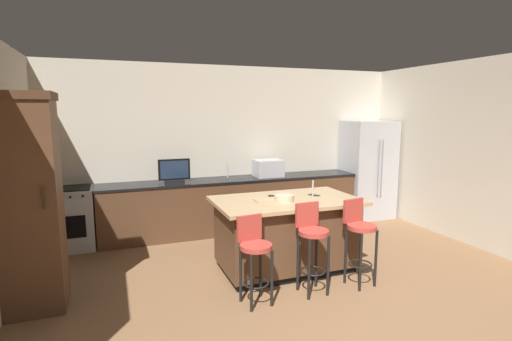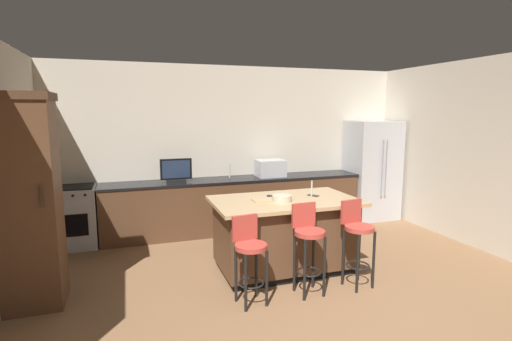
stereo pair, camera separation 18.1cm
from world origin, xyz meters
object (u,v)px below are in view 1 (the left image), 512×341
Objects in this scene: tv_monitor at (174,172)px; fruit_bowl at (284,198)px; kitchen_island at (286,234)px; cell_phone at (314,195)px; cutting_board at (267,200)px; range_oven at (68,219)px; cabinet_tower at (30,200)px; bar_stool_right at (359,234)px; bar_stool_left at (254,253)px; refrigerator at (367,169)px; tv_remote at (275,196)px; microwave at (268,168)px.

fruit_bowl is at bearing -60.57° from tv_monitor.
kitchen_island is 2.19m from tv_monitor.
cutting_board reaches higher than cell_phone.
cabinet_tower reaches higher than range_oven.
bar_stool_right is (3.34, -2.52, 0.15)m from range_oven.
cutting_board reaches higher than range_oven.
cutting_board is (-0.26, 0.01, 0.47)m from kitchen_island.
bar_stool_left is at bearing -79.68° from tv_monitor.
tv_monitor is 2.07× the size of fruit_bowl.
tv_monitor is at bearing 101.11° from cell_phone.
cell_phone is (0.44, 0.07, 0.46)m from kitchen_island.
range_oven is at bearing 143.81° from fruit_bowl.
bar_stool_left is 6.29× the size of cell_phone.
tv_remote is (-2.64, -1.62, 0.01)m from refrigerator.
refrigerator is 0.83× the size of cabinet_tower.
kitchen_island is 0.50m from tv_remote.
fruit_bowl reaches higher than range_oven.
fruit_bowl is at bearing -34.05° from cutting_board.
tv_remote reaches higher than kitchen_island.
bar_stool_left is 2.93× the size of cutting_board.
tv_remote is (-0.72, 0.86, 0.33)m from bar_stool_right.
cabinet_tower is at bearing 177.99° from fruit_bowl.
microwave is 0.96× the size of tv_monitor.
kitchen_island is 0.64m from cell_phone.
tv_monitor is at bearing 115.99° from bar_stool_right.
microwave is at bearing 83.35° from bar_stool_right.
refrigerator is 5.29m from range_oven.
kitchen_island is at bearing -57.14° from tv_monitor.
refrigerator is 5.70m from cabinet_tower.
range_oven is 2.90× the size of cutting_board.
cabinet_tower is at bearing 159.21° from bar_stool_right.
bar_stool_right is 1.17m from tv_remote.
cutting_board is at bearing 0.47° from cabinet_tower.
cabinet_tower is at bearing 149.57° from cell_phone.
bar_stool_left is 3.92× the size of fruit_bowl.
kitchen_island is at bearing 36.60° from bar_stool_left.
microwave is at bearing 74.84° from kitchen_island.
kitchen_island is 0.53m from cutting_board.
cutting_board is at bearing 49.95° from bar_stool_left.
bar_stool_right is 0.99m from fruit_bowl.
tv_monitor is (1.71, 1.78, -0.07)m from cabinet_tower.
cabinet_tower reaches higher than tv_remote.
range_oven is 3.09m from cutting_board.
bar_stool_left reaches higher than kitchen_island.
tv_remote reaches higher than bar_stool_left.
fruit_bowl is 0.55m from cell_phone.
refrigerator is at bearing 18.28° from cabinet_tower.
kitchen_island is 3.27m from range_oven.
microwave is 1.77m from tv_remote.
bar_stool_right reaches higher than tv_remote.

